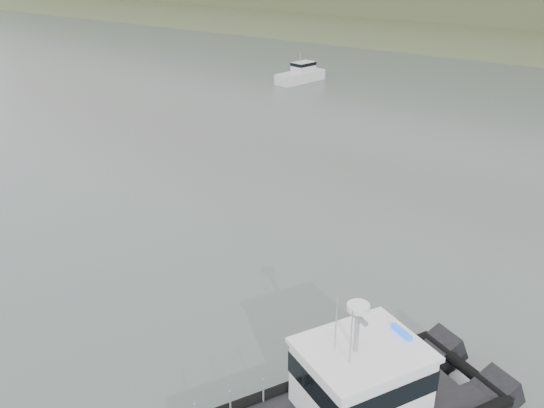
{
  "coord_description": "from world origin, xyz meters",
  "views": [
    {
      "loc": [
        16.11,
        -15.04,
        15.79
      ],
      "look_at": [
        -1.22,
        9.83,
        2.4
      ],
      "focal_mm": 40.0,
      "sensor_mm": 36.0,
      "label": 1
    }
  ],
  "objects": [
    {
      "name": "motorboat",
      "position": [
        -22.18,
        45.89,
        0.89
      ],
      "size": [
        3.36,
        6.81,
        3.58
      ],
      "rotation": [
        0.0,
        0.0,
        -0.19
      ],
      "color": "silver",
      "rests_on": "ground"
    },
    {
      "name": "patrol_boat",
      "position": [
        9.21,
        -0.5,
        1.39
      ],
      "size": [
        8.89,
        12.06,
        5.54
      ],
      "rotation": [
        0.0,
        0.0,
        -0.47
      ],
      "color": "black",
      "rests_on": "ground"
    },
    {
      "name": "ground",
      "position": [
        0.0,
        0.0,
        0.0
      ],
      "size": [
        400.0,
        400.0,
        0.0
      ],
      "primitive_type": "plane",
      "color": "#45524E",
      "rests_on": "ground"
    }
  ]
}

